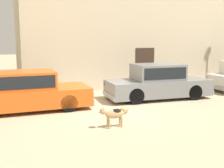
# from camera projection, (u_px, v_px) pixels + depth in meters

# --- Properties ---
(ground_plane) EXTENTS (80.00, 80.00, 0.00)m
(ground_plane) POSITION_uv_depth(u_px,v_px,m) (108.00, 109.00, 10.36)
(ground_plane) COLOR tan
(parked_sedan_nearest) EXTENTS (4.64, 1.87, 1.43)m
(parked_sedan_nearest) POSITION_uv_depth(u_px,v_px,m) (27.00, 91.00, 10.16)
(parked_sedan_nearest) COLOR #D15619
(parked_sedan_nearest) RESTS_ON ground_plane
(parked_sedan_second) EXTENTS (4.69, 1.95, 1.51)m
(parked_sedan_second) POSITION_uv_depth(u_px,v_px,m) (158.00, 82.00, 12.12)
(parked_sedan_second) COLOR slate
(parked_sedan_second) RESTS_ON ground_plane
(apartment_block) EXTENTS (17.77, 6.03, 8.10)m
(apartment_block) POSITION_uv_depth(u_px,v_px,m) (161.00, 16.00, 18.11)
(apartment_block) COLOR beige
(apartment_block) RESTS_ON ground_plane
(stray_dog_spotted) EXTENTS (0.99, 0.21, 0.65)m
(stray_dog_spotted) POSITION_uv_depth(u_px,v_px,m) (113.00, 114.00, 8.17)
(stray_dog_spotted) COLOR tan
(stray_dog_spotted) RESTS_ON ground_plane
(stray_cat) EXTENTS (0.22, 0.64, 0.16)m
(stray_cat) POSITION_uv_depth(u_px,v_px,m) (123.00, 110.00, 9.88)
(stray_cat) COLOR #B77F3D
(stray_cat) RESTS_ON ground_plane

